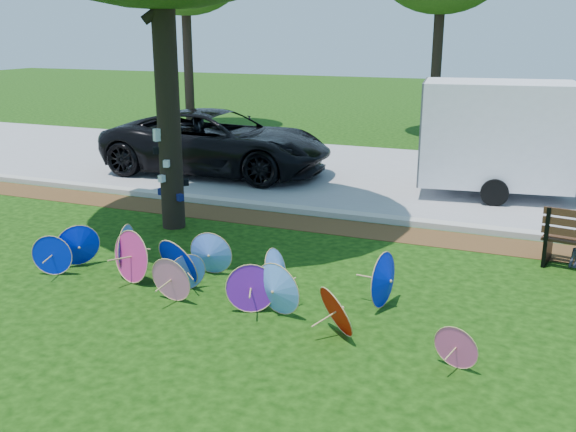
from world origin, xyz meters
TOP-DOWN VIEW (x-y plane):
  - ground at (0.00, 0.00)m, footprint 90.00×90.00m
  - mulch_strip at (0.00, 4.50)m, footprint 90.00×1.00m
  - curb at (0.00, 5.20)m, footprint 90.00×0.30m
  - street at (0.00, 9.35)m, footprint 90.00×8.00m
  - parasol_pile at (-0.20, 0.70)m, footprint 6.88×1.89m
  - black_van at (-3.94, 8.01)m, footprint 6.15×3.06m
  - cargo_trailer at (3.08, 8.33)m, footprint 3.52×2.49m

SIDE VIEW (x-z plane):
  - ground at x=0.00m, z-range 0.00..0.00m
  - mulch_strip at x=0.00m, z-range 0.00..0.01m
  - street at x=0.00m, z-range 0.00..0.01m
  - curb at x=0.00m, z-range 0.00..0.12m
  - parasol_pile at x=-0.20m, z-range -0.05..0.78m
  - black_van at x=-3.94m, z-range 0.00..1.67m
  - cargo_trailer at x=3.08m, z-range 0.00..2.89m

